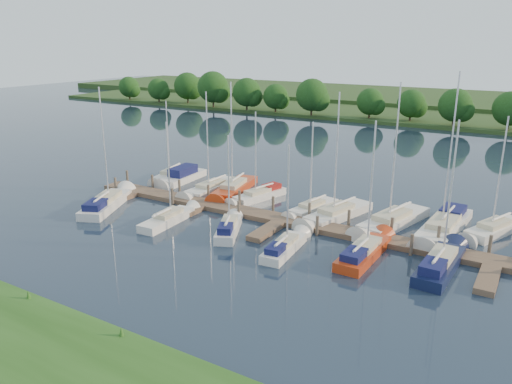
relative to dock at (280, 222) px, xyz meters
The scene contains 23 objects.
ground 7.31m from the dock, 90.00° to the right, with size 260.00×260.00×0.00m, color black.
near_bank 23.31m from the dock, 90.00° to the right, with size 90.00×10.00×0.50m, color #214A15.
dock is the anchor object (origin of this frame).
mooring_pilings 1.19m from the dock, 90.00° to the left, with size 38.24×2.84×2.00m.
far_shore 67.69m from the dock, 90.00° to the left, with size 180.00×30.00×0.60m, color #213F18.
distant_hill 92.69m from the dock, 90.00° to the left, with size 220.00×40.00×1.40m, color #344B21.
treeline 54.57m from the dock, 92.24° to the left, with size 146.40×9.87×8.24m.
sailboat_n_0 18.14m from the dock, 159.15° to the left, with size 2.68×6.86×8.78m.
motorboat 16.29m from the dock, 158.18° to the left, with size 2.32×7.07×1.98m.
sailboat_n_2 11.25m from the dock, 156.18° to the left, with size 2.17×8.08×10.22m.
sailboat_n_3 9.85m from the dock, 146.01° to the left, with size 3.48×8.91×11.21m.
sailboat_n_4 6.97m from the dock, 135.02° to the left, with size 2.99×6.79×8.71m.
sailboat_n_5 4.28m from the dock, 77.22° to the left, with size 2.60×6.54×8.33m.
sailboat_n_6 5.00m from the dock, 47.47° to the left, with size 3.77×8.75×11.04m.
sailboat_n_7 9.02m from the dock, 28.35° to the left, with size 4.10×9.50×11.98m.
sailboat_n_8 12.91m from the dock, 23.57° to the left, with size 2.95×10.27×12.88m.
sailboat_n_9 16.70m from the dock, 23.62° to the left, with size 4.08×7.37×9.65m.
sailboat_s_0 16.04m from the dock, 165.21° to the right, with size 4.88×8.54×11.12m.
sailboat_s_1 9.15m from the dock, 152.37° to the right, with size 1.89×6.75×8.72m.
sailboat_s_2 4.48m from the dock, 124.86° to the right, with size 3.57×5.97×8.12m.
sailboat_s_3 5.39m from the dock, 57.69° to the right, with size 1.92×6.29×8.10m.
sailboat_s_4 8.44m from the dock, 16.90° to the right, with size 2.00×7.72×9.88m.
sailboat_s_5 13.20m from the dock, ahead, with size 2.18×7.99×10.34m.
Camera 1 is at (17.98, -26.58, 14.63)m, focal length 35.00 mm.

